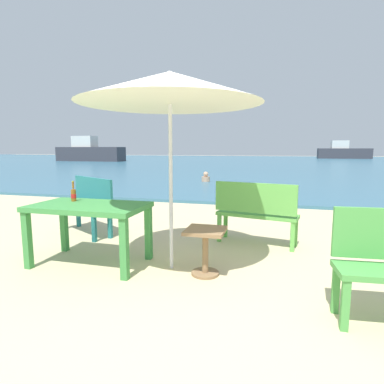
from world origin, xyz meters
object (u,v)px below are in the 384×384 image
Objects in this scene: side_table_wood at (205,245)px; boat_ferry at (343,152)px; picnic_table_green at (89,213)px; boat_tanker at (90,152)px; beer_bottle_amber at (74,194)px; patio_umbrella at (170,88)px; bench_teal_center at (88,202)px; swimmer_person at (206,178)px; bench_green_left at (256,210)px.

boat_ferry is at bearing 77.47° from side_table_wood.
picnic_table_green is 1.50m from side_table_wood.
boat_tanker is (-18.63, 26.51, 0.68)m from side_table_wood.
boat_ferry is at bearing 29.94° from boat_tanker.
beer_bottle_amber is 1.86m from side_table_wood.
boat_tanker reaches higher than patio_umbrella.
boat_tanker is at bearing -150.06° from boat_ferry.
boat_ferry is (11.81, 41.45, 0.40)m from bench_teal_center.
picnic_table_green reaches higher than swimmer_person.
boat_tanker is (-28.12, -16.19, 0.09)m from boat_ferry.
boat_ferry is (9.93, 42.61, -1.18)m from patio_umbrella.
beer_bottle_amber is (-0.32, 0.15, 0.20)m from picnic_table_green.
bench_green_left is at bearing -72.45° from swimmer_person.
boat_ferry is at bearing 71.01° from swimmer_person.
beer_bottle_amber is 0.49× the size of side_table_wood.
patio_umbrella reaches higher than side_table_wood.
bench_teal_center is at bearing 123.71° from picnic_table_green.
swimmer_person is at bearing 102.40° from side_table_wood.
patio_umbrella is 1.84× the size of bench_green_left.
patio_umbrella is 1.82m from side_table_wood.
picnic_table_green is at bearing -173.52° from patio_umbrella.
beer_bottle_amber is at bearing -153.02° from bench_green_left.
bench_green_left is 42.39m from boat_ferry.
boat_ferry is (10.96, 42.72, 0.29)m from picnic_table_green.
picnic_table_green is at bearing -86.54° from swimmer_person.
bench_green_left reaches higher than side_table_wood.
bench_green_left is at bearing 0.67° from bench_teal_center.
beer_bottle_amber is 9.13m from swimmer_person.
patio_umbrella reaches higher than swimmer_person.
beer_bottle_amber is at bearing -104.84° from boat_ferry.
boat_ferry is at bearing 76.88° from patio_umbrella.
picnic_table_green is 31.60m from boat_tanker.
side_table_wood is (1.79, -0.13, -0.50)m from beer_bottle_amber.
boat_tanker is at bearing 124.55° from patio_umbrella.
boat_ferry reaches higher than swimmer_person.
boat_tanker reaches higher than bench_teal_center.
swimmer_person is at bearing -108.99° from boat_ferry.
bench_teal_center is 2.98× the size of swimmer_person.
boat_tanker is (-16.83, 26.38, 0.18)m from beer_bottle_amber.
picnic_table_green is 0.19× the size of boat_tanker.
boat_ferry is (9.01, 41.42, 0.40)m from bench_green_left.
swimmer_person is (-0.56, 9.25, -0.41)m from picnic_table_green.
patio_umbrella is 32.09m from boat_tanker.
side_table_wood is at bearing -4.01° from beer_bottle_amber.
side_table_wood is (1.47, 0.02, -0.30)m from picnic_table_green.
patio_umbrella is (1.03, 0.12, 1.47)m from picnic_table_green.
beer_bottle_amber is at bearing 175.99° from side_table_wood.
boat_tanker reaches higher than picnic_table_green.
side_table_wood is at bearing -102.53° from boat_ferry.
side_table_wood is at bearing -11.80° from patio_umbrella.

